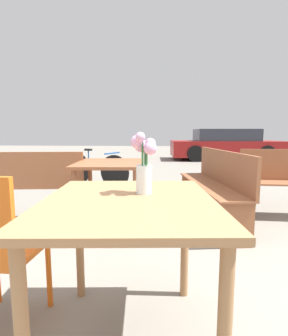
{
  "coord_description": "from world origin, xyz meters",
  "views": [
    {
      "loc": [
        0.16,
        -1.19,
        1.06
      ],
      "look_at": [
        0.06,
        0.12,
        0.88
      ],
      "focal_mm": 28.0,
      "sensor_mm": 36.0,
      "label": 1
    }
  ],
  "objects_px": {
    "table_back": "(110,174)",
    "bicycle": "(95,169)",
    "table_front": "(129,221)",
    "bench_far": "(2,184)",
    "bench_near": "(216,182)",
    "flower_vase": "(144,164)",
    "parked_car": "(225,145)"
  },
  "relations": [
    {
      "from": "bench_far",
      "to": "bicycle",
      "type": "relative_size",
      "value": 1.34
    },
    {
      "from": "table_back",
      "to": "bicycle",
      "type": "height_order",
      "value": "table_back"
    },
    {
      "from": "bench_near",
      "to": "table_front",
      "type": "bearing_deg",
      "value": -111.95
    },
    {
      "from": "bicycle",
      "to": "table_front",
      "type": "bearing_deg",
      "value": -73.12
    },
    {
      "from": "table_front",
      "to": "bench_far",
      "type": "relative_size",
      "value": 0.51
    },
    {
      "from": "flower_vase",
      "to": "bicycle",
      "type": "distance_m",
      "value": 4.01
    },
    {
      "from": "table_front",
      "to": "flower_vase",
      "type": "height_order",
      "value": "flower_vase"
    },
    {
      "from": "bench_far",
      "to": "parked_car",
      "type": "bearing_deg",
      "value": 61.07
    },
    {
      "from": "bench_far",
      "to": "parked_car",
      "type": "height_order",
      "value": "parked_car"
    },
    {
      "from": "flower_vase",
      "to": "table_back",
      "type": "xyz_separation_m",
      "value": [
        -0.47,
        1.41,
        -0.28
      ]
    },
    {
      "from": "table_front",
      "to": "parked_car",
      "type": "xyz_separation_m",
      "value": [
        2.61,
        9.43,
        -0.07
      ]
    },
    {
      "from": "bench_far",
      "to": "bicycle",
      "type": "distance_m",
      "value": 2.3
    },
    {
      "from": "table_front",
      "to": "bench_near",
      "type": "distance_m",
      "value": 2.15
    },
    {
      "from": "flower_vase",
      "to": "parked_car",
      "type": "height_order",
      "value": "parked_car"
    },
    {
      "from": "bench_near",
      "to": "flower_vase",
      "type": "bearing_deg",
      "value": -111.55
    },
    {
      "from": "table_front",
      "to": "bench_near",
      "type": "relative_size",
      "value": 0.57
    },
    {
      "from": "bench_near",
      "to": "bench_far",
      "type": "xyz_separation_m",
      "value": [
        -2.49,
        -0.33,
        0.01
      ]
    },
    {
      "from": "bench_far",
      "to": "bicycle",
      "type": "height_order",
      "value": "bench_far"
    },
    {
      "from": "flower_vase",
      "to": "parked_car",
      "type": "bearing_deg",
      "value": 74.71
    },
    {
      "from": "bench_near",
      "to": "bench_far",
      "type": "height_order",
      "value": "same"
    },
    {
      "from": "flower_vase",
      "to": "bicycle",
      "type": "xyz_separation_m",
      "value": [
        -1.24,
        3.77,
        -0.57
      ]
    },
    {
      "from": "table_back",
      "to": "bicycle",
      "type": "bearing_deg",
      "value": 108.2
    },
    {
      "from": "bench_far",
      "to": "bicycle",
      "type": "bearing_deg",
      "value": 77.11
    },
    {
      "from": "bicycle",
      "to": "parked_car",
      "type": "relative_size",
      "value": 0.34
    },
    {
      "from": "flower_vase",
      "to": "bench_near",
      "type": "height_order",
      "value": "flower_vase"
    },
    {
      "from": "table_front",
      "to": "flower_vase",
      "type": "bearing_deg",
      "value": 61.89
    },
    {
      "from": "flower_vase",
      "to": "table_back",
      "type": "bearing_deg",
      "value": 108.29
    },
    {
      "from": "table_back",
      "to": "bicycle",
      "type": "distance_m",
      "value": 2.5
    },
    {
      "from": "table_front",
      "to": "table_back",
      "type": "distance_m",
      "value": 1.58
    },
    {
      "from": "table_front",
      "to": "parked_car",
      "type": "height_order",
      "value": "parked_car"
    },
    {
      "from": "parked_car",
      "to": "bench_near",
      "type": "bearing_deg",
      "value": -103.65
    },
    {
      "from": "table_back",
      "to": "flower_vase",
      "type": "bearing_deg",
      "value": -71.71
    }
  ]
}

